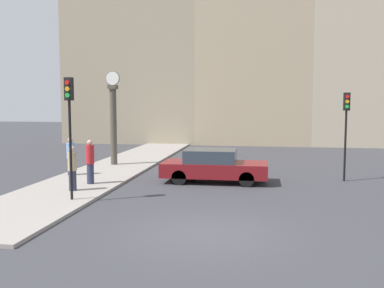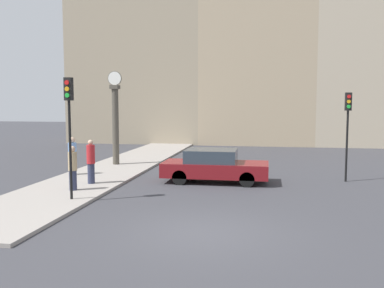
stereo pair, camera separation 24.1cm
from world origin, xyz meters
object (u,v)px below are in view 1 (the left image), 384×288
Objects in this scene: pedestrian_tan_coat at (72,168)px; traffic_light_far at (346,118)px; traffic_light_near at (70,113)px; pedestrian_blue_stripe at (71,156)px; street_clock at (113,120)px; pedestrian_red_top at (90,162)px; sedan_car at (214,166)px.

traffic_light_far is at bearing 21.90° from pedestrian_tan_coat.
traffic_light_near is at bearing -150.32° from traffic_light_far.
street_clock is at bearing 77.24° from pedestrian_blue_stripe.
traffic_light_far is at bearing 29.68° from traffic_light_near.
pedestrian_red_top is at bearing 84.87° from pedestrian_tan_coat.
pedestrian_tan_coat is 0.94× the size of pedestrian_red_top.
traffic_light_near is 0.83× the size of street_clock.
pedestrian_red_top is 2.53m from pedestrian_blue_stripe.
sedan_car is 2.67× the size of pedestrian_tan_coat.
pedestrian_blue_stripe is at bearing 178.50° from sedan_car.
street_clock is 2.95× the size of pedestrian_tan_coat.
traffic_light_near is 2.31× the size of pedestrian_red_top.
sedan_car is at bearing -32.63° from street_clock.
traffic_light_near is 1.08× the size of traffic_light_far.
traffic_light_far reaches higher than pedestrian_red_top.
pedestrian_tan_coat is at bearing -158.10° from traffic_light_far.
traffic_light_far is 0.77× the size of street_clock.
traffic_light_near is at bearing -66.56° from pedestrian_tan_coat.
sedan_car is 5.84m from pedestrian_tan_coat.
traffic_light_far reaches higher than sedan_car.
pedestrian_tan_coat is 1.39m from pedestrian_red_top.
street_clock is at bearing 147.37° from sedan_car.
pedestrian_tan_coat is 0.97× the size of pedestrian_blue_stripe.
traffic_light_near is at bearing -80.12° from pedestrian_red_top.
traffic_light_near is 3.49m from pedestrian_red_top.
pedestrian_tan_coat reaches higher than sedan_car.
street_clock is 3.89m from pedestrian_blue_stripe.
sedan_car is 0.90× the size of street_clock.
pedestrian_red_top is (-4.82, -1.71, 0.30)m from sedan_car.
pedestrian_blue_stripe reaches higher than pedestrian_tan_coat.
traffic_light_near is (-4.33, -4.51, 2.32)m from sedan_car.
traffic_light_far is at bearing 4.49° from pedestrian_blue_stripe.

